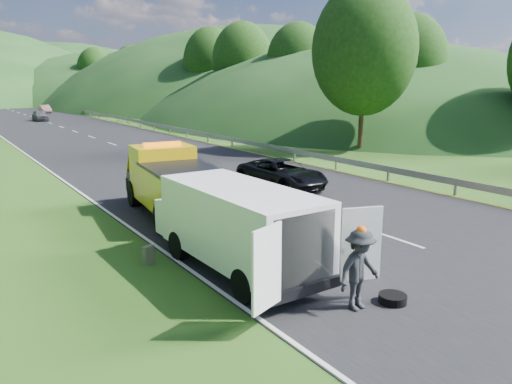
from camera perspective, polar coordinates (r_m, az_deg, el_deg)
ground at (r=16.54m, az=3.63°, el=-5.44°), size 320.00×320.00×0.00m
road_surface at (r=54.25m, az=-19.98°, el=6.51°), size 14.00×200.00×0.02m
guardrail at (r=68.18m, az=-16.49°, el=7.85°), size 0.06×140.00×1.52m
tree_line_right at (r=79.65m, az=-9.27°, el=8.83°), size 14.00×140.00×14.00m
tow_truck at (r=19.38m, az=-9.59°, el=1.17°), size 3.10×6.57×2.72m
white_van at (r=13.58m, az=-2.20°, el=-3.58°), size 3.66×6.71×2.37m
woman at (r=15.33m, az=-5.81°, el=-6.97°), size 0.74×0.78×1.74m
child at (r=14.41m, az=0.31°, el=-8.22°), size 0.65×0.60×1.06m
worker at (r=11.98m, az=11.52°, el=-13.00°), size 1.28×0.82×1.89m
suitcase at (r=14.65m, az=-12.21°, el=-7.04°), size 0.38×0.30×0.54m
spare_tire at (r=12.46m, az=15.31°, el=-12.17°), size 0.66×0.66×0.20m
passing_suv at (r=24.36m, az=2.97°, el=0.49°), size 2.69×5.13×1.38m
dist_car_a at (r=70.40m, az=-23.41°, el=7.47°), size 1.59×3.95×1.34m
dist_car_b at (r=86.29m, az=-22.94°, el=8.29°), size 1.34×3.85×1.27m
dist_car_c at (r=106.63m, az=-26.35°, el=8.63°), size 1.93×4.74×1.37m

